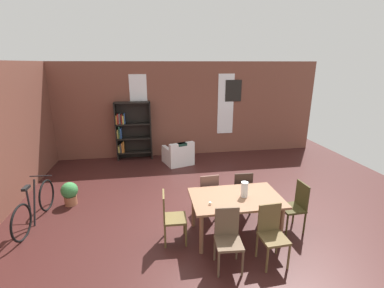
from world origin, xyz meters
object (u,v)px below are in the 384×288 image
dining_chair_head_left (171,216)px  bookshelf_tall (131,130)px  armchair_white (178,155)px  potted_plant_by_shelf (70,193)px  dining_table (236,202)px  dining_chair_near_right (272,232)px  dining_chair_head_right (296,205)px  dining_chair_far_left (208,193)px  bicycle_second (35,207)px  dining_chair_near_left (228,237)px  dining_chair_far_right (241,191)px  vase_on_table (244,189)px

dining_chair_head_left → bookshelf_tall: bearing=101.1°
armchair_white → potted_plant_by_shelf: (-2.69, -2.19, 0.01)m
dining_table → dining_chair_near_right: 0.83m
dining_chair_head_right → armchair_white: bearing=115.0°
dining_chair_far_left → bookshelf_tall: bookshelf_tall is taller
bicycle_second → dining_chair_head_left: bearing=-21.4°
dining_table → dining_chair_near_left: size_ratio=1.70×
dining_chair_head_left → dining_table: bearing=-0.2°
dining_chair_near_left → dining_chair_head_left: bearing=138.5°
dining_table → bookshelf_tall: bookshelf_tall is taller
dining_table → potted_plant_by_shelf: dining_table is taller
dining_chair_near_left → potted_plant_by_shelf: bearing=141.0°
dining_table → bicycle_second: 3.94m
dining_chair_near_right → bookshelf_tall: size_ratio=0.50×
dining_chair_head_left → armchair_white: bearing=81.7°
dining_chair_head_left → dining_chair_far_left: bearing=41.3°
dining_chair_near_right → bicycle_second: 4.51m
dining_chair_head_left → armchair_white: (0.56, 3.86, -0.23)m
dining_chair_near_left → bicycle_second: (-3.43, 1.75, -0.17)m
dining_chair_far_left → bookshelf_tall: size_ratio=0.50×
dining_chair_near_left → dining_table: bearing=63.8°
dining_chair_near_left → armchair_white: 4.60m
bookshelf_tall → potted_plant_by_shelf: 3.22m
dining_chair_near_left → potted_plant_by_shelf: dining_chair_near_left is taller
dining_chair_far_right → dining_chair_head_left: bearing=-154.9°
dining_chair_head_left → armchair_white: dining_chair_head_left is taller
dining_chair_near_left → vase_on_table: bearing=55.3°
vase_on_table → dining_chair_far_left: 0.97m
vase_on_table → armchair_white: size_ratio=0.28×
vase_on_table → dining_chair_near_left: 0.97m
bookshelf_tall → vase_on_table: bearing=-64.0°
dining_chair_far_left → dining_chair_far_right: bearing=-0.0°
dining_chair_head_right → dining_chair_far_right: (-0.82, 0.72, 0.00)m
vase_on_table → bicycle_second: 4.11m
dining_chair_far_right → bookshelf_tall: bearing=122.4°
dining_chair_near_left → bicycle_second: 3.86m
dining_chair_near_left → dining_chair_head_left: same height
vase_on_table → dining_chair_near_left: bearing=-124.7°
dining_chair_far_left → armchair_white: dining_chair_far_left is taller
vase_on_table → bookshelf_tall: size_ratio=0.15×
vase_on_table → dining_chair_head_left: size_ratio=0.29×
dining_table → bookshelf_tall: bearing=114.5°
dining_chair_near_left → dining_chair_head_right: same height
dining_chair_far_right → armchair_white: 3.29m
dining_table → dining_chair_far_right: (0.36, 0.73, -0.18)m
dining_table → bicycle_second: (-3.79, 1.03, -0.35)m
dining_chair_head_right → bicycle_second: bearing=168.4°
dining_table → bicycle_second: size_ratio=0.93×
vase_on_table → bicycle_second: bearing=165.4°
dining_table → armchair_white: bearing=99.1°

